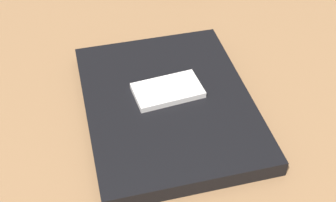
# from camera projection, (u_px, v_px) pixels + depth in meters

# --- Properties ---
(desk_surface) EXTENTS (1.20, 0.80, 0.03)m
(desk_surface) POSITION_uv_depth(u_px,v_px,m) (198.00, 123.00, 0.68)
(desk_surface) COLOR olive
(desk_surface) RESTS_ON ground
(laptop_closed) EXTENTS (0.31, 0.25, 0.02)m
(laptop_closed) POSITION_uv_depth(u_px,v_px,m) (168.00, 105.00, 0.67)
(laptop_closed) COLOR black
(laptop_closed) RESTS_ON desk_surface
(cell_phone_on_laptop) EXTENTS (0.07, 0.10, 0.01)m
(cell_phone_on_laptop) POSITION_uv_depth(u_px,v_px,m) (168.00, 90.00, 0.66)
(cell_phone_on_laptop) COLOR silver
(cell_phone_on_laptop) RESTS_ON laptop_closed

